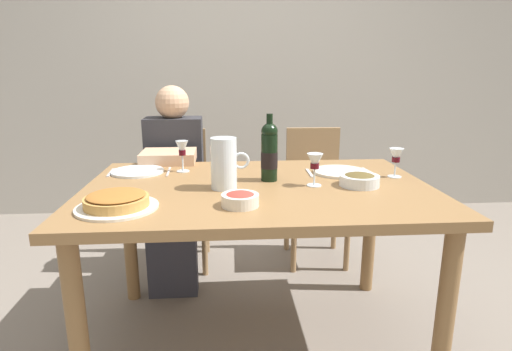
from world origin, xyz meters
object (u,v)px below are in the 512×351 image
dining_table (258,206)px  chair_left (179,188)px  wine_glass_centre (182,150)px  wine_glass_right_diner (396,157)px  wine_glass_left_diner (315,163)px  diner_left (174,180)px  dinner_plate_right_setting (138,171)px  salad_bowl (240,199)px  chair_right (315,185)px  olive_bowl (359,179)px  water_pitcher (224,166)px  baked_tart (117,201)px  wine_bottle (269,152)px  dinner_plate_left_setting (340,172)px

dining_table → chair_left: bearing=116.3°
wine_glass_centre → chair_left: size_ratio=0.18×
wine_glass_right_diner → wine_glass_left_diner: bearing=-163.4°
diner_left → chair_left: bearing=-90.0°
wine_glass_centre → dinner_plate_right_setting: bearing=-178.1°
diner_left → salad_bowl: bearing=110.5°
chair_right → chair_left: bearing=0.8°
olive_bowl → chair_right: 0.99m
water_pitcher → wine_glass_right_diner: size_ratio=1.58×
olive_bowl → diner_left: (-0.89, 0.71, -0.17)m
dining_table → wine_glass_right_diner: bearing=8.8°
dining_table → chair_left: size_ratio=1.72×
dinner_plate_right_setting → chair_left: 0.70m
baked_tart → dinner_plate_right_setting: size_ratio=1.17×
water_pitcher → chair_left: bearing=107.8°
wine_glass_centre → chair_left: 0.74m
wine_bottle → chair_right: (0.39, 0.83, -0.40)m
dining_table → salad_bowl: 0.31m
dining_table → water_pitcher: bearing=-167.8°
dining_table → dinner_plate_right_setting: bearing=154.1°
olive_bowl → wine_glass_left_diner: size_ratio=1.20×
dining_table → baked_tart: baked_tart is taller
dinner_plate_right_setting → chair_left: bearing=79.2°
wine_bottle → chair_left: bearing=121.5°
dining_table → olive_bowl: 0.46m
olive_bowl → wine_glass_centre: wine_glass_centre is taller
wine_glass_centre → water_pitcher: bearing=-57.1°
salad_bowl → chair_left: chair_left is taller
olive_bowl → dining_table: bearing=175.3°
olive_bowl → dinner_plate_left_setting: size_ratio=0.66×
baked_tart → wine_glass_left_diner: bearing=17.8°
wine_bottle → wine_glass_centre: (-0.41, 0.20, -0.02)m
wine_glass_left_diner → dinner_plate_left_setting: wine_glass_left_diner is taller
wine_bottle → chair_left: wine_bottle is taller
diner_left → chair_right: (0.90, 0.23, -0.12)m
salad_bowl → olive_bowl: 0.58m
water_pitcher → salad_bowl: size_ratio=1.55×
dinner_plate_right_setting → chair_left: size_ratio=0.29×
dinner_plate_left_setting → dining_table: bearing=-154.5°
dinner_plate_right_setting → wine_glass_right_diner: bearing=-8.2°
dining_table → baked_tart: (-0.54, -0.27, 0.12)m
baked_tart → wine_glass_centre: bearing=71.6°
baked_tart → salad_bowl: size_ratio=2.12×
chair_left → dining_table: bearing=116.0°
salad_bowl → wine_glass_centre: (-0.26, 0.56, 0.08)m
olive_bowl → chair_left: chair_left is taller
baked_tart → wine_glass_right_diner: bearing=17.4°
water_pitcher → wine_glass_right_diner: water_pitcher is taller
baked_tart → diner_left: (0.09, 0.95, -0.17)m
dining_table → wine_glass_centre: 0.49m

